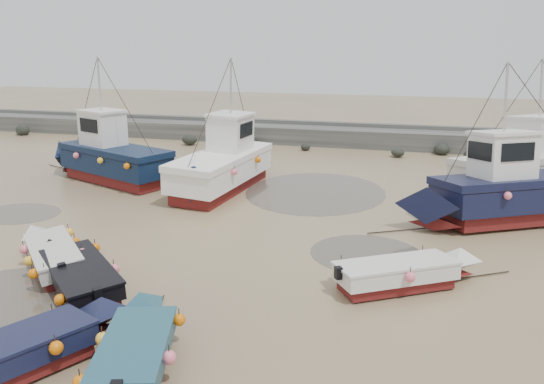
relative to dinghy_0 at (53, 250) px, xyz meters
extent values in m
plane|color=tan|center=(4.78, 1.21, -0.55)|extent=(120.00, 120.00, 0.00)
cube|color=#61625D|center=(4.78, 23.21, 0.05)|extent=(60.00, 2.20, 1.20)
cube|color=#61625D|center=(4.78, 24.42, 0.77)|extent=(60.00, 0.60, 0.25)
ellipsoid|color=black|center=(9.88, 20.23, -0.26)|extent=(0.84, 0.86, 0.51)
ellipsoid|color=black|center=(12.58, 21.77, -0.21)|extent=(0.98, 1.07, 0.72)
ellipsoid|color=black|center=(-0.29, 21.67, -0.21)|extent=(0.99, 0.80, 0.58)
ellipsoid|color=black|center=(16.97, 20.98, -0.37)|extent=(0.54, 0.46, 0.30)
ellipsoid|color=black|center=(-18.73, 20.87, -0.33)|extent=(0.65, 0.64, 0.43)
ellipsoid|color=black|center=(14.47, 21.18, -0.34)|extent=(0.61, 0.47, 0.46)
ellipsoid|color=black|center=(0.47, 21.48, -0.34)|extent=(0.61, 0.53, 0.32)
ellipsoid|color=black|center=(15.77, 21.81, -0.32)|extent=(0.67, 0.55, 0.43)
ellipsoid|color=black|center=(-4.39, 20.55, -0.17)|extent=(1.09, 0.88, 0.72)
ellipsoid|color=black|center=(-2.47, 20.86, -0.33)|extent=(0.65, 0.60, 0.37)
ellipsoid|color=black|center=(14.25, 20.60, -0.25)|extent=(0.88, 0.64, 0.62)
ellipsoid|color=black|center=(3.86, 20.81, -0.33)|extent=(0.64, 0.62, 0.48)
ellipsoid|color=black|center=(-18.64, 21.01, -0.17)|extent=(1.10, 0.87, 0.86)
ellipsoid|color=black|center=(12.62, 21.63, -0.36)|extent=(0.55, 0.45, 0.29)
cylinder|color=#504A3F|center=(0.52, -2.15, -0.55)|extent=(5.21, 5.21, 0.01)
cylinder|color=#504A3F|center=(9.57, 3.68, -0.55)|extent=(3.85, 3.85, 0.01)
cylinder|color=#504A3F|center=(-4.98, 4.28, -0.55)|extent=(3.54, 3.54, 0.01)
cylinder|color=#504A3F|center=(6.42, 10.91, -0.55)|extent=(6.68, 6.68, 0.01)
cube|color=maroon|center=(0.26, -0.25, -0.40)|extent=(2.98, 2.94, 0.30)
cube|color=beige|center=(0.26, -0.25, -0.03)|extent=(3.28, 3.23, 0.45)
pyramid|color=beige|center=(-1.20, 1.16, 0.42)|extent=(1.37, 1.39, 0.90)
cube|color=brown|center=(0.26, -0.25, 0.14)|extent=(2.72, 2.68, 0.10)
cube|color=beige|center=(0.26, -0.25, 0.23)|extent=(3.36, 3.32, 0.07)
cube|color=black|center=(1.52, -1.48, 0.15)|extent=(0.28, 0.28, 0.35)
cylinder|color=black|center=(-1.82, 1.77, -0.52)|extent=(1.46, 1.42, 0.04)
sphere|color=orange|center=(0.70, -1.71, 0.08)|extent=(0.30, 0.30, 0.30)
sphere|color=orange|center=(1.35, -0.28, 0.08)|extent=(0.30, 0.30, 0.30)
sphere|color=orange|center=(-0.06, -0.97, 0.08)|extent=(0.30, 0.30, 0.30)
sphere|color=orange|center=(0.58, 0.47, 0.08)|extent=(0.30, 0.30, 0.30)
sphere|color=orange|center=(-0.83, -0.22, 0.08)|extent=(0.30, 0.30, 0.30)
sphere|color=orange|center=(-0.18, 1.21, 0.08)|extent=(0.30, 0.30, 0.30)
cube|color=maroon|center=(2.88, -5.28, -0.40)|extent=(2.67, 3.42, 0.30)
cube|color=black|center=(2.88, -5.28, -0.03)|extent=(2.99, 3.73, 0.45)
pyramid|color=black|center=(3.89, -3.47, 0.42)|extent=(1.67, 1.36, 0.90)
cube|color=brown|center=(2.88, -5.28, 0.14)|extent=(2.46, 3.11, 0.10)
cube|color=black|center=(2.88, -5.28, 0.23)|extent=(3.08, 3.83, 0.07)
cylinder|color=black|center=(4.31, -2.70, -0.52)|extent=(1.01, 1.77, 0.04)
sphere|color=orange|center=(3.98, -5.11, 0.08)|extent=(0.30, 0.30, 0.30)
sphere|color=orange|center=(2.78, -3.66, 0.08)|extent=(0.30, 0.30, 0.30)
cube|color=maroon|center=(5.44, -4.51, -0.40)|extent=(1.90, 2.94, 0.30)
cube|color=#1F4A5B|center=(5.44, -4.51, -0.03)|extent=(2.15, 3.19, 0.45)
pyramid|color=#1F4A5B|center=(4.90, -2.79, 0.42)|extent=(1.49, 1.08, 0.90)
cube|color=brown|center=(5.44, -4.51, 0.14)|extent=(1.75, 2.67, 0.10)
cube|color=#1F4A5B|center=(5.44, -4.51, 0.23)|extent=(2.22, 3.27, 0.07)
cylinder|color=black|center=(4.66, -2.01, -0.52)|extent=(0.63, 1.92, 0.04)
sphere|color=orange|center=(5.03, -5.86, 0.08)|extent=(0.30, 0.30, 0.30)
sphere|color=orange|center=(6.31, -4.65, 0.08)|extent=(0.30, 0.30, 0.30)
sphere|color=orange|center=(4.57, -4.38, 0.08)|extent=(0.30, 0.30, 0.30)
sphere|color=orange|center=(5.85, -3.17, 0.08)|extent=(0.30, 0.30, 0.30)
cube|color=maroon|center=(10.63, 1.19, -0.40)|extent=(3.32, 2.65, 0.30)
cube|color=silver|center=(10.63, 1.19, -0.03)|extent=(3.62, 2.94, 0.45)
pyramid|color=silver|center=(12.39, 2.28, 0.42)|extent=(1.31, 1.51, 0.90)
cube|color=brown|center=(10.63, 1.19, 0.14)|extent=(3.02, 2.43, 0.10)
cube|color=silver|center=(10.63, 1.19, 0.23)|extent=(3.72, 3.03, 0.07)
cube|color=black|center=(9.11, 0.25, 0.15)|extent=(0.27, 0.28, 0.35)
cylinder|color=black|center=(13.14, 2.74, -0.52)|extent=(1.72, 1.09, 0.04)
sphere|color=orange|center=(9.06, 1.14, 0.08)|extent=(0.30, 0.30, 0.30)
sphere|color=orange|center=(11.05, 0.52, 0.08)|extent=(0.30, 0.30, 0.30)
sphere|color=orange|center=(11.38, 2.58, 0.08)|extent=(0.30, 0.30, 0.30)
cube|color=maroon|center=(1.94, -1.35, -0.40)|extent=(3.39, 3.21, 0.30)
cube|color=black|center=(1.94, -1.35, -0.03)|extent=(3.72, 3.54, 0.45)
pyramid|color=black|center=(0.30, 0.10, 0.42)|extent=(1.50, 1.56, 0.90)
cube|color=brown|center=(1.94, -1.35, 0.14)|extent=(3.09, 2.93, 0.10)
cube|color=black|center=(1.94, -1.35, 0.23)|extent=(3.82, 3.64, 0.07)
cube|color=black|center=(3.39, -2.63, 0.15)|extent=(0.28, 0.28, 0.35)
cylinder|color=black|center=(-0.38, 0.71, -0.52)|extent=(1.52, 1.36, 0.04)
sphere|color=orange|center=(2.48, -2.96, 0.08)|extent=(0.30, 0.30, 0.30)
sphere|color=orange|center=(2.87, -1.04, 0.08)|extent=(0.30, 0.30, 0.30)
sphere|color=orange|center=(1.02, -1.66, 0.08)|extent=(0.30, 0.30, 0.30)
sphere|color=orange|center=(1.41, 0.25, 0.08)|extent=(0.30, 0.30, 0.30)
cube|color=maroon|center=(-3.78, 9.99, -0.28)|extent=(6.19, 3.96, 0.55)
cube|color=#0C1A35|center=(-3.78, 9.99, 0.47)|extent=(6.72, 4.43, 0.95)
pyramid|color=#0C1A35|center=(-7.24, 11.37, 1.17)|extent=(2.15, 2.61, 1.40)
cube|color=brown|center=(-3.78, 9.99, 0.99)|extent=(6.55, 4.29, 0.08)
cube|color=#0C1A35|center=(-3.78, 9.99, 1.13)|extent=(6.87, 4.53, 0.30)
cube|color=white|center=(-4.59, 10.31, 2.10)|extent=(2.44, 2.20, 1.70)
cube|color=white|center=(-4.59, 10.31, 3.01)|extent=(2.63, 2.37, 0.12)
cube|color=black|center=(-5.53, 10.69, 2.35)|extent=(0.54, 1.26, 0.68)
cylinder|color=#B7B7B2|center=(-4.59, 10.31, 4.37)|extent=(0.10, 0.10, 2.60)
cylinder|color=black|center=(-8.24, 11.77, -0.52)|extent=(2.80, 1.16, 0.05)
sphere|color=pink|center=(-1.90, 7.90, 0.83)|extent=(0.30, 0.30, 0.30)
sphere|color=pink|center=(-1.92, 10.58, 0.83)|extent=(0.30, 0.30, 0.30)
sphere|color=pink|center=(-3.78, 8.65, 0.83)|extent=(0.30, 0.30, 0.30)
sphere|color=pink|center=(-3.79, 11.32, 0.83)|extent=(0.30, 0.30, 0.30)
sphere|color=pink|center=(-5.65, 9.40, 0.83)|extent=(0.30, 0.30, 0.30)
sphere|color=pink|center=(-5.67, 12.07, 0.83)|extent=(0.30, 0.30, 0.30)
cube|color=maroon|center=(2.00, 9.87, -0.28)|extent=(2.66, 6.62, 0.55)
cube|color=white|center=(2.00, 9.87, 0.47)|extent=(3.07, 7.13, 0.95)
pyramid|color=white|center=(2.41, 13.86, 1.17)|extent=(2.50, 1.66, 1.40)
cube|color=brown|center=(2.00, 9.87, 0.99)|extent=(2.96, 6.96, 0.08)
cube|color=white|center=(2.00, 9.87, 1.13)|extent=(3.13, 7.29, 0.30)
cube|color=white|center=(2.10, 10.81, 2.10)|extent=(1.85, 2.16, 1.70)
cube|color=white|center=(2.10, 10.81, 3.01)|extent=(2.00, 2.33, 0.12)
cube|color=black|center=(2.20, 11.82, 2.35)|extent=(1.41, 0.19, 0.68)
cylinder|color=#B7B7B2|center=(2.10, 10.81, 4.37)|extent=(0.10, 0.10, 2.60)
cylinder|color=black|center=(2.52, 14.97, -0.52)|extent=(0.36, 2.99, 0.05)
sphere|color=pink|center=(0.42, 7.26, 0.83)|extent=(0.30, 0.30, 0.30)
sphere|color=pink|center=(3.16, 8.36, 0.83)|extent=(0.30, 0.30, 0.30)
sphere|color=pink|center=(0.70, 10.00, 0.83)|extent=(0.30, 0.30, 0.30)
sphere|color=pink|center=(3.44, 11.10, 0.83)|extent=(0.30, 0.30, 0.30)
sphere|color=pink|center=(0.98, 12.74, 0.83)|extent=(0.30, 0.30, 0.30)
cube|color=maroon|center=(15.12, 8.71, -0.28)|extent=(6.49, 4.85, 0.55)
cube|color=black|center=(15.12, 8.71, 0.47)|extent=(7.07, 5.39, 0.95)
pyramid|color=black|center=(11.70, 6.82, 1.17)|extent=(2.43, 2.82, 1.40)
cube|color=brown|center=(15.12, 8.71, 0.99)|extent=(6.89, 5.23, 0.08)
cube|color=black|center=(15.12, 8.71, 1.13)|extent=(7.22, 5.51, 0.30)
cube|color=white|center=(14.32, 8.27, 2.10)|extent=(2.58, 2.46, 1.70)
cube|color=white|center=(14.32, 8.27, 3.01)|extent=(2.78, 2.66, 0.12)
cube|color=black|center=(13.42, 7.77, 2.35)|extent=(0.75, 1.29, 0.68)
cylinder|color=#B7B7B2|center=(14.32, 8.27, 4.37)|extent=(0.10, 0.10, 2.60)
cylinder|color=black|center=(10.73, 6.28, -0.52)|extent=(2.65, 1.50, 0.05)
sphere|color=pink|center=(15.87, 10.66, 0.83)|extent=(0.30, 0.30, 0.30)
sphere|color=pink|center=(14.00, 9.62, 0.83)|extent=(0.30, 0.30, 0.30)
sphere|color=pink|center=(14.36, 6.76, 0.83)|extent=(0.30, 0.30, 0.30)
sphere|color=pink|center=(12.13, 8.59, 0.83)|extent=(0.30, 0.30, 0.30)
cube|color=maroon|center=(15.92, 13.09, -0.28)|extent=(6.27, 5.74, 0.55)
cube|color=beige|center=(15.92, 13.09, 0.47)|extent=(6.88, 6.34, 0.95)
cube|color=brown|center=(15.92, 13.09, 0.99)|extent=(6.70, 6.16, 0.08)
cube|color=beige|center=(15.92, 13.09, 1.13)|extent=(7.03, 6.48, 0.30)
cube|color=white|center=(16.62, 13.66, 2.10)|extent=(2.78, 2.77, 1.70)
sphere|color=pink|center=(12.93, 12.59, 0.83)|extent=(0.30, 0.30, 0.30)
sphere|color=pink|center=(15.66, 10.92, 0.83)|extent=(0.30, 0.30, 0.30)
sphere|color=pink|center=(14.56, 13.92, 0.83)|extent=(0.30, 0.30, 0.30)
sphere|color=pink|center=(16.19, 15.26, 0.83)|extent=(0.30, 0.30, 0.30)
imported|color=#171E33|center=(1.92, 6.80, -0.55)|extent=(0.81, 0.66, 1.91)
camera|label=1|loc=(10.89, -13.34, 6.35)|focal=35.00mm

